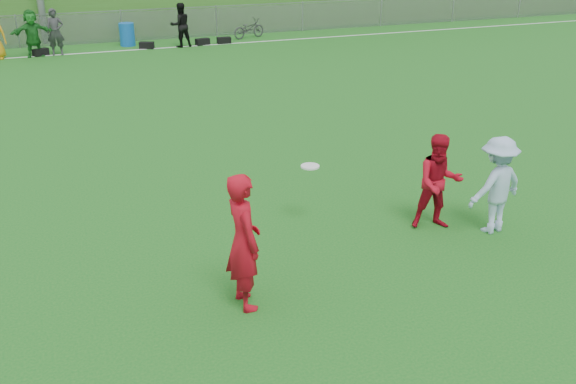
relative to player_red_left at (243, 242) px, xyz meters
name	(u,v)px	position (x,y,z in m)	size (l,w,h in m)	color
ground	(306,268)	(1.11, 0.59, -0.92)	(120.00, 120.00, 0.00)	#135D1B
sideline_far	(130,50)	(1.11, 18.59, -0.92)	(60.00, 0.10, 0.01)	white
fence	(122,26)	(1.11, 20.59, -0.28)	(58.00, 0.06, 1.30)	gray
spectator_row	(47,32)	(-1.82, 18.59, -0.08)	(9.48, 0.80, 1.69)	#B60C22
gear_bags	(156,45)	(2.13, 18.69, -0.79)	(7.63, 0.54, 0.26)	black
player_red_left	(243,242)	(0.00, 0.00, 0.00)	(0.67, 0.44, 1.85)	#AC0B1A
player_red_center	(439,182)	(3.62, 1.09, -0.13)	(0.77, 0.60, 1.59)	#AD0C1E
player_blue	(496,185)	(4.40, 0.66, -0.13)	(1.03, 0.59, 1.60)	#A3C1E3
frisbee	(310,166)	(1.72, 1.93, 0.10)	(0.31, 0.31, 0.03)	white
recycling_bin	(127,34)	(1.16, 19.59, -0.48)	(0.60, 0.60, 0.89)	#1056B4
bicycle	(249,28)	(6.25, 19.59, -0.52)	(0.53, 1.53, 0.81)	#29292C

